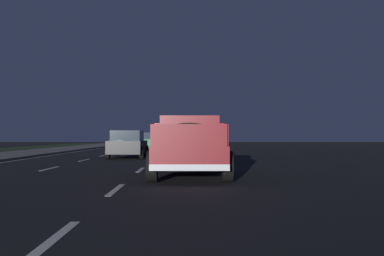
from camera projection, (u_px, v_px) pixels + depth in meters
name	position (u px, v px, depth m)	size (l,w,h in m)	color
ground	(128.00, 157.00, 28.56)	(144.00, 144.00, 0.00)	black
sidewalk_shoulder	(4.00, 156.00, 28.41)	(108.00, 4.00, 0.12)	slate
lane_markings	(87.00, 155.00, 31.42)	(108.00, 7.04, 0.01)	silver
pickup_truck	(190.00, 144.00, 14.46)	(5.45, 2.34, 1.87)	maroon
sedan_green	(144.00, 141.00, 41.08)	(4.42, 2.05, 1.54)	#14592D
sedan_blue	(191.00, 145.00, 23.25)	(4.42, 2.06, 1.54)	navy
sedan_black	(128.00, 144.00, 26.46)	(4.42, 2.05, 1.54)	black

